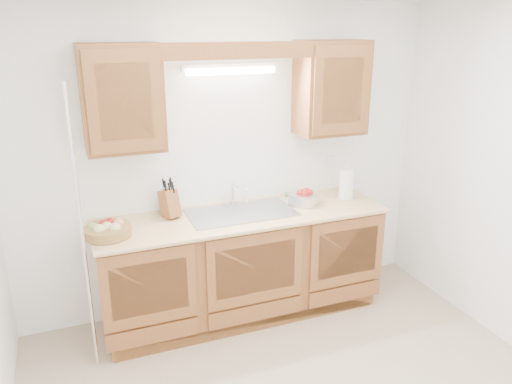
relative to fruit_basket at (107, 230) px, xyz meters
name	(u,v)px	position (x,y,z in m)	size (l,w,h in m)	color
room	(314,226)	(1.03, -1.12, 0.30)	(3.52, 3.50, 2.50)	tan
base_cabinets	(242,265)	(1.03, 0.08, -0.51)	(2.20, 0.60, 0.86)	brown
countertop	(242,216)	(1.03, 0.06, -0.07)	(2.30, 0.63, 0.04)	#DBB473
upper_cabinet_left	(122,98)	(0.20, 0.21, 0.88)	(0.55, 0.33, 0.75)	brown
upper_cabinet_right	(331,88)	(1.86, 0.21, 0.88)	(0.55, 0.33, 0.75)	brown
valance	(240,50)	(1.03, 0.07, 1.19)	(2.20, 0.05, 0.12)	brown
fluorescent_fixture	(230,69)	(1.03, 0.29, 1.05)	(0.76, 0.08, 0.08)	white
sink	(241,221)	(1.03, 0.08, -0.12)	(0.84, 0.46, 0.36)	#9E9EA3
wire_shelf_pole	(82,236)	(-0.17, -0.19, 0.05)	(0.03, 0.03, 2.00)	silver
outlet_plate	(330,162)	(1.98, 0.37, 0.20)	(0.08, 0.01, 0.12)	white
fruit_basket	(107,230)	(0.00, 0.00, 0.00)	(0.41, 0.41, 0.10)	olive
knife_block	(170,203)	(0.49, 0.20, 0.07)	(0.16, 0.20, 0.32)	brown
orange_canister	(169,201)	(0.49, 0.24, 0.07)	(0.08, 0.08, 0.23)	orange
soap_bottle	(167,201)	(0.49, 0.32, 0.05)	(0.09, 0.09, 0.19)	blue
sponge	(291,195)	(1.57, 0.32, -0.04)	(0.12, 0.09, 0.02)	#CC333F
paper_towel	(346,184)	(1.98, 0.08, 0.08)	(0.15, 0.15, 0.30)	silver
apple_bowl	(304,197)	(1.58, 0.09, 0.01)	(0.31, 0.31, 0.13)	silver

